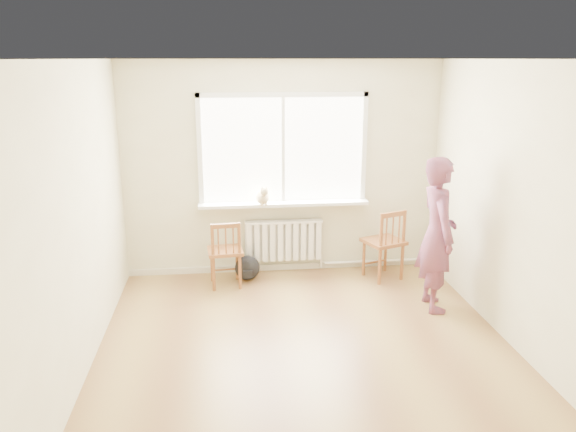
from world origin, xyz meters
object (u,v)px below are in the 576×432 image
object	(u,v)px
backpack	(247,268)
chair_right	(386,244)
person	(437,234)
chair_left	(225,254)
cat	(263,196)

from	to	relation	value
backpack	chair_right	bearing A→B (deg)	-5.51
person	backpack	distance (m)	2.39
chair_left	backpack	world-z (taller)	chair_left
chair_right	backpack	bearing A→B (deg)	-26.11
person	chair_right	bearing A→B (deg)	21.16
person	backpack	bearing A→B (deg)	65.03
chair_left	cat	xyz separation A→B (m)	(0.48, 0.30, 0.63)
chair_left	cat	world-z (taller)	cat
person	cat	xyz separation A→B (m)	(-1.82, 1.16, 0.20)
cat	backpack	world-z (taller)	cat
chair_left	backpack	xyz separation A→B (m)	(0.27, 0.19, -0.27)
cat	backpack	bearing A→B (deg)	-159.46
chair_right	backpack	world-z (taller)	chair_right
chair_left	cat	bearing A→B (deg)	-153.31
chair_left	cat	size ratio (longest dim) A/B	2.19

